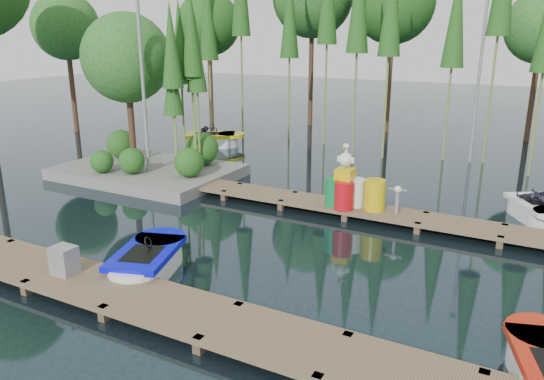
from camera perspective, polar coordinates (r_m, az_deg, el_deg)
The scene contains 14 objects.
ground_plane at distance 14.21m, azimuth -2.74°, elevation -4.49°, with size 90.00×90.00×0.00m, color #1C2D35.
near_dock at distance 10.86m, azimuth -15.29°, elevation -10.81°, with size 18.00×1.50×0.50m.
far_dock at distance 15.80m, azimuth 5.05°, elevation -1.42°, with size 15.00×1.20×0.50m.
island at distance 19.76m, azimuth -13.88°, elevation 10.62°, with size 6.20×4.20×6.75m.
tree_screen at distance 23.67m, azimuth 6.57°, elevation 19.06°, with size 34.42×18.53×10.31m.
lamp_island at distance 18.56m, azimuth -13.89°, elevation 13.59°, with size 0.30×0.30×7.25m.
lamp_rear at distance 22.51m, azimuth 21.61°, elevation 13.42°, with size 0.30×0.30×7.25m.
boat_blue at distance 12.14m, azimuth -13.21°, elevation -7.49°, with size 1.90×2.82×0.87m.
boat_yellow_far at distance 24.72m, azimuth -6.48°, elevation 5.40°, with size 3.09×2.50×1.42m.
boat_white_far at distance 16.71m, azimuth 26.82°, elevation -2.07°, with size 2.26×2.73×1.19m.
utility_cabinet at distance 11.85m, azimuth -21.44°, elevation -7.05°, with size 0.49×0.41×0.60m, color gray.
yellow_barrel at distance 15.09m, azimuth 10.99°, elevation -0.53°, with size 0.58×0.58×0.87m, color #D1B80B.
drum_cluster at distance 15.18m, azimuth 7.82°, elevation 0.15°, with size 1.07×0.98×1.84m.
seagull_post at distance 14.90m, azimuth 13.34°, elevation -0.52°, with size 0.49×0.27×0.79m.
Camera 1 is at (6.87, -11.31, 5.17)m, focal length 35.00 mm.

